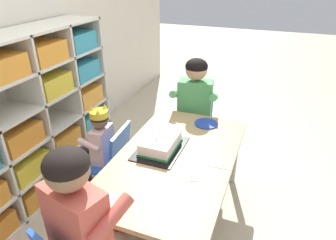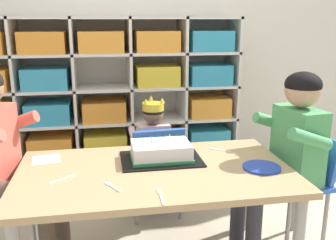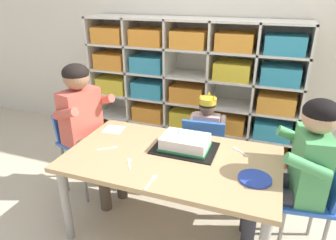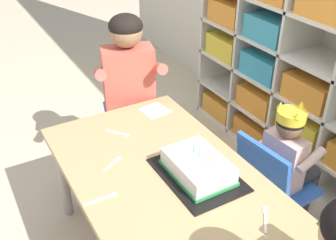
% 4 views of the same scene
% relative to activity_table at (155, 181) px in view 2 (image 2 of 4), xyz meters
% --- Properties ---
extents(classroom_back_wall, '(6.29, 0.10, 2.89)m').
position_rel_activity_table_xyz_m(classroom_back_wall, '(0.00, 1.45, 0.93)').
color(classroom_back_wall, beige).
rests_on(classroom_back_wall, ground).
extents(storage_cubby_shelf, '(2.08, 0.38, 1.31)m').
position_rel_activity_table_xyz_m(storage_cubby_shelf, '(-0.23, 1.20, 0.13)').
color(storage_cubby_shelf, silver).
rests_on(storage_cubby_shelf, ground).
extents(activity_table, '(1.35, 0.77, 0.58)m').
position_rel_activity_table_xyz_m(activity_table, '(0.00, 0.00, 0.00)').
color(activity_table, tan).
rests_on(activity_table, ground).
extents(classroom_chair_blue, '(0.38, 0.35, 0.64)m').
position_rel_activity_table_xyz_m(classroom_chair_blue, '(0.08, 0.56, -0.14)').
color(classroom_chair_blue, blue).
rests_on(classroom_chair_blue, ground).
extents(child_with_crown, '(0.31, 0.31, 0.81)m').
position_rel_activity_table_xyz_m(child_with_crown, '(0.08, 0.67, -0.01)').
color(child_with_crown, beige).
rests_on(child_with_crown, ground).
extents(adult_helper_seated, '(0.47, 0.46, 1.07)m').
position_rel_activity_table_xyz_m(adult_helper_seated, '(-0.74, 0.17, 0.15)').
color(adult_helper_seated, '#D15647').
rests_on(adult_helper_seated, ground).
extents(classroom_chair_guest_side, '(0.36, 0.37, 0.67)m').
position_rel_activity_table_xyz_m(classroom_chair_guest_side, '(0.86, 0.11, -0.10)').
color(classroom_chair_guest_side, blue).
rests_on(classroom_chair_guest_side, ground).
extents(guest_at_table_side, '(0.45, 0.43, 1.03)m').
position_rel_activity_table_xyz_m(guest_at_table_side, '(0.75, 0.09, 0.12)').
color(guest_at_table_side, '#4C9E5B').
rests_on(guest_at_table_side, ground).
extents(birthday_cake_on_tray, '(0.42, 0.30, 0.13)m').
position_rel_activity_table_xyz_m(birthday_cake_on_tray, '(0.05, 0.13, 0.10)').
color(birthday_cake_on_tray, black).
rests_on(birthday_cake_on_tray, activity_table).
extents(paper_plate_stack, '(0.19, 0.19, 0.01)m').
position_rel_activity_table_xyz_m(paper_plate_stack, '(0.52, -0.08, 0.07)').
color(paper_plate_stack, '#233DA3').
rests_on(paper_plate_stack, activity_table).
extents(paper_napkin_square, '(0.16, 0.16, 0.00)m').
position_rel_activity_table_xyz_m(paper_napkin_square, '(-0.55, 0.23, 0.06)').
color(paper_napkin_square, white).
rests_on(paper_napkin_square, activity_table).
extents(fork_near_cake_tray, '(0.12, 0.09, 0.00)m').
position_rel_activity_table_xyz_m(fork_near_cake_tray, '(-0.43, -0.04, 0.07)').
color(fork_near_cake_tray, white).
rests_on(fork_near_cake_tray, activity_table).
extents(fork_beside_plate_stack, '(0.12, 0.11, 0.00)m').
position_rel_activity_table_xyz_m(fork_beside_plate_stack, '(0.40, 0.22, 0.07)').
color(fork_beside_plate_stack, white).
rests_on(fork_beside_plate_stack, activity_table).
extents(fork_scattered_mid_table, '(0.07, 0.12, 0.00)m').
position_rel_activity_table_xyz_m(fork_scattered_mid_table, '(-0.22, -0.16, 0.07)').
color(fork_scattered_mid_table, white).
rests_on(fork_scattered_mid_table, activity_table).
extents(fork_at_table_front_edge, '(0.02, 0.14, 0.00)m').
position_rel_activity_table_xyz_m(fork_at_table_front_edge, '(-0.02, -0.30, 0.07)').
color(fork_at_table_front_edge, white).
rests_on(fork_at_table_front_edge, activity_table).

